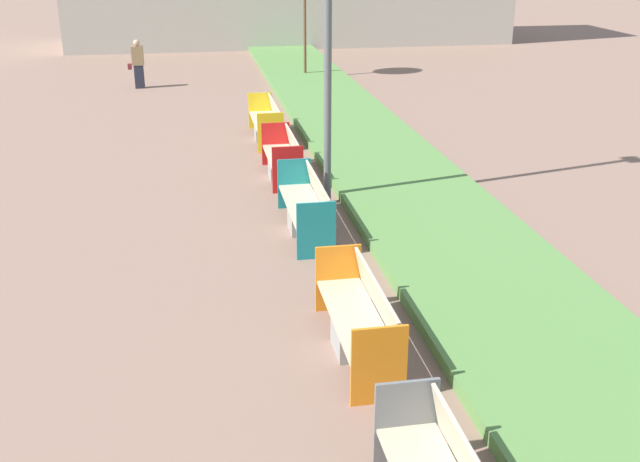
% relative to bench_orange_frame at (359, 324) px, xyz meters
% --- Properties ---
extents(planter_grass_strip, '(2.80, 120.00, 0.18)m').
position_rel_bench_orange_frame_xyz_m(planter_grass_strip, '(2.26, 2.20, -0.28)').
color(planter_grass_strip, '#568442').
rests_on(planter_grass_strip, ground).
extents(bench_orange_frame, '(0.65, 2.27, 0.94)m').
position_rel_bench_orange_frame_xyz_m(bench_orange_frame, '(0.00, 0.00, 0.00)').
color(bench_orange_frame, gray).
rests_on(bench_orange_frame, ground).
extents(bench_teal_frame, '(0.65, 2.45, 0.94)m').
position_rel_bench_orange_frame_xyz_m(bench_teal_frame, '(0.00, 4.07, 0.00)').
color(bench_teal_frame, gray).
rests_on(bench_teal_frame, ground).
extents(bench_red_frame, '(0.65, 2.03, 0.94)m').
position_rel_bench_orange_frame_xyz_m(bench_red_frame, '(-0.00, 7.15, -0.01)').
color(bench_red_frame, gray).
rests_on(bench_red_frame, ground).
extents(bench_yellow_frame, '(0.65, 2.44, 0.94)m').
position_rel_bench_orange_frame_xyz_m(bench_yellow_frame, '(0.00, 10.31, 0.00)').
color(bench_yellow_frame, gray).
rests_on(bench_yellow_frame, ground).
extents(pedestrian_walking, '(0.53, 0.24, 1.57)m').
position_rel_bench_orange_frame_xyz_m(pedestrian_walking, '(-3.44, 17.70, 0.42)').
color(pedestrian_walking, '#232633').
rests_on(pedestrian_walking, ground).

